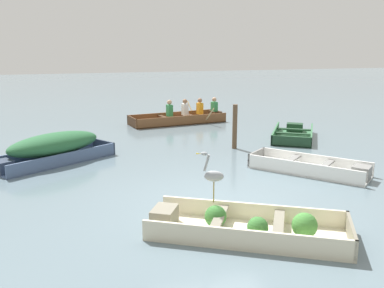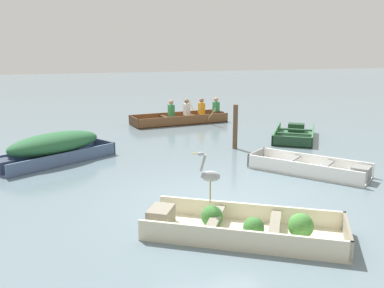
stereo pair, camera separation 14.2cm
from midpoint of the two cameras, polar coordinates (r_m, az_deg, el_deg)
The scene contains 8 objects.
ground_plane at distance 8.37m, azimuth 4.38°, elevation -7.59°, with size 80.00×80.00×0.00m, color slate.
dinghy_cream_foreground at distance 6.94m, azimuth 7.33°, elevation -10.88°, with size 3.27×2.56×0.43m.
skiff_white_near_moored at distance 10.46m, azimuth 16.25°, elevation -3.17°, with size 2.45×2.71×0.34m.
skiff_green_mid_moored at distance 14.25m, azimuth 13.78°, elevation 1.19°, with size 2.33×2.70×0.31m.
skiff_slate_blue_far_moored at distance 11.45m, azimuth -17.58°, elevation -0.29°, with size 3.13×2.45×0.77m.
rowboat_wooden_brown_with_crew at distance 16.61m, azimuth -0.64°, elevation 3.63°, with size 3.80×2.34×0.92m.
heron_on_dinghy at distance 6.95m, azimuth 2.93°, elevation -4.10°, with size 0.45×0.26×0.84m.
mooring_post at distance 12.41m, azimuth 6.11°, elevation 2.29°, with size 0.14×0.14×1.29m, color brown.
Camera 2 is at (-2.75, -7.33, 2.95)m, focal length 40.00 mm.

